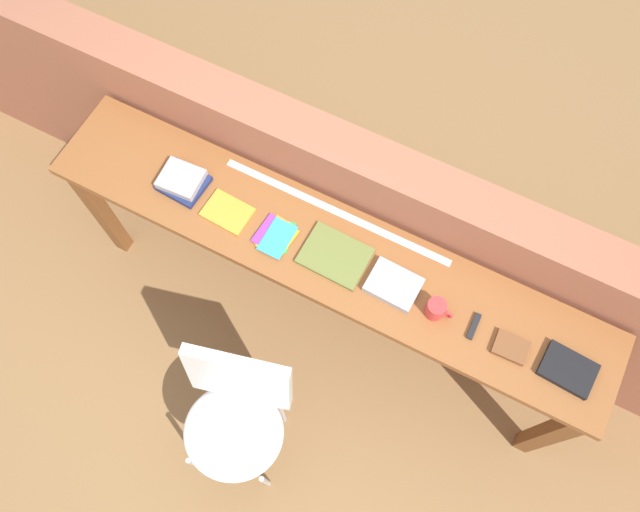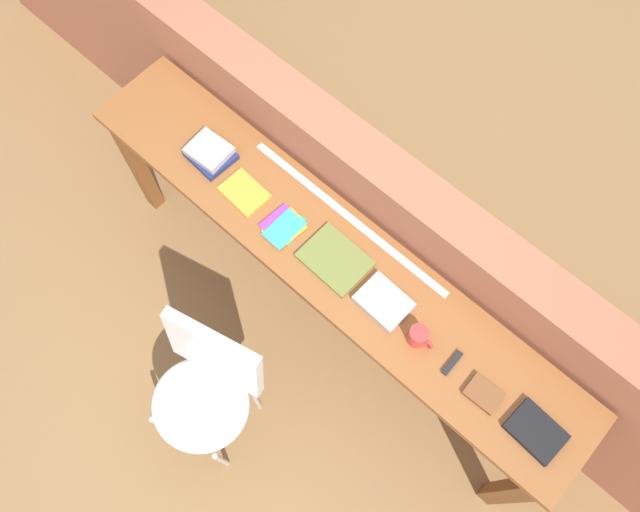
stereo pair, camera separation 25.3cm
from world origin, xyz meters
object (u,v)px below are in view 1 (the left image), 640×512
(book_stack_leftmost, at_px, (182,181))
(book_repair_rightmost, at_px, (568,370))
(multitool_folded, at_px, (474,326))
(magazine_cycling, at_px, (228,212))
(mug, at_px, (436,309))
(leather_journal_brown, at_px, (511,347))
(book_open_centre, at_px, (335,256))
(pamphlet_pile_colourful, at_px, (276,236))
(chair_white_moulded, at_px, (236,414))

(book_stack_leftmost, height_order, book_repair_rightmost, book_stack_leftmost)
(multitool_folded, bearing_deg, book_repair_rightmost, 0.35)
(magazine_cycling, distance_m, mug, 0.95)
(book_stack_leftmost, relative_size, leather_journal_brown, 1.53)
(book_open_centre, bearing_deg, multitool_folded, -0.28)
(multitool_folded, relative_size, leather_journal_brown, 0.85)
(leather_journal_brown, relative_size, book_repair_rightmost, 0.65)
(pamphlet_pile_colourful, bearing_deg, mug, -0.20)
(book_open_centre, relative_size, multitool_folded, 2.44)
(multitool_folded, bearing_deg, chair_white_moulded, -136.46)
(chair_white_moulded, bearing_deg, multitool_folded, 43.54)
(chair_white_moulded, bearing_deg, magazine_cycling, 119.42)
(chair_white_moulded, distance_m, mug, 0.97)
(chair_white_moulded, bearing_deg, pamphlet_pile_colourful, 102.19)
(book_stack_leftmost, bearing_deg, book_open_centre, -0.24)
(book_stack_leftmost, xyz_separation_m, leather_journal_brown, (1.51, -0.04, -0.02))
(magazine_cycling, xyz_separation_m, book_open_centre, (0.49, 0.03, 0.00))
(pamphlet_pile_colourful, bearing_deg, leather_journal_brown, -0.07)
(book_stack_leftmost, xyz_separation_m, multitool_folded, (1.35, -0.02, -0.02))
(book_open_centre, bearing_deg, leather_journal_brown, -1.04)
(magazine_cycling, bearing_deg, mug, 2.72)
(book_stack_leftmost, bearing_deg, mug, -1.81)
(book_repair_rightmost, bearing_deg, chair_white_moulded, -144.31)
(chair_white_moulded, distance_m, magazine_cycling, 0.86)
(magazine_cycling, distance_m, leather_journal_brown, 1.27)
(leather_journal_brown, bearing_deg, magazine_cycling, 177.62)
(book_stack_leftmost, xyz_separation_m, magazine_cycling, (0.24, -0.03, -0.02))
(magazine_cycling, distance_m, book_repair_rightmost, 1.49)
(multitool_folded, bearing_deg, leather_journal_brown, -5.45)
(magazine_cycling, xyz_separation_m, book_repair_rightmost, (1.49, 0.01, 0.01))
(pamphlet_pile_colourful, height_order, mug, mug)
(mug, height_order, leather_journal_brown, mug)
(book_open_centre, distance_m, leather_journal_brown, 0.78)
(book_stack_leftmost, bearing_deg, chair_white_moulded, -48.84)
(leather_journal_brown, bearing_deg, book_repair_rightmost, 2.27)
(leather_journal_brown, bearing_deg, book_stack_leftmost, 176.46)
(mug, distance_m, multitool_folded, 0.16)
(magazine_cycling, bearing_deg, book_repair_rightmost, 3.56)
(book_stack_leftmost, bearing_deg, pamphlet_pile_colourful, -4.22)
(book_open_centre, height_order, multitool_folded, book_open_centre)
(leather_journal_brown, xyz_separation_m, book_repair_rightmost, (0.22, 0.02, 0.00))
(pamphlet_pile_colourful, height_order, book_open_centre, book_open_centre)
(book_stack_leftmost, relative_size, mug, 1.81)
(book_stack_leftmost, relative_size, pamphlet_pile_colourful, 1.08)
(chair_white_moulded, xyz_separation_m, leather_journal_brown, (0.88, 0.68, 0.37))
(chair_white_moulded, bearing_deg, book_repair_rightmost, 32.03)
(mug, bearing_deg, leather_journal_brown, 0.23)
(multitool_folded, distance_m, leather_journal_brown, 0.16)
(pamphlet_pile_colourful, xyz_separation_m, mug, (0.71, -0.00, 0.04))
(book_stack_leftmost, bearing_deg, multitool_folded, -0.91)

